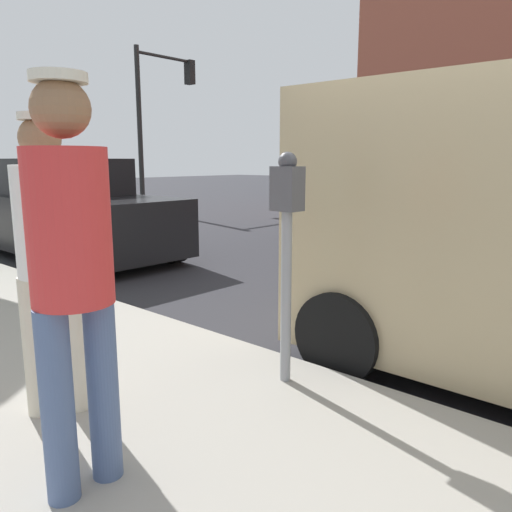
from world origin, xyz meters
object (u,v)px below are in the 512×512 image
pedestrian_in_white (48,247)px  parked_sedan_behind (69,213)px  parking_meter_near (287,229)px  pedestrian_in_red (72,263)px  traffic_light_corner (159,103)px

pedestrian_in_white → parked_sedan_behind: bearing=-119.2°
parking_meter_near → parked_sedan_behind: parking_meter_near is taller
parking_meter_near → parked_sedan_behind: bearing=-105.9°
parking_meter_near → parked_sedan_behind: (-1.69, -5.95, -0.43)m
pedestrian_in_red → parking_meter_near: bearing=-179.4°
parking_meter_near → pedestrian_in_red: (1.49, 0.01, 0.01)m
parking_meter_near → traffic_light_corner: size_ratio=0.29×
pedestrian_in_white → traffic_light_corner: size_ratio=0.33×
pedestrian_in_white → parking_meter_near: bearing=148.4°
parked_sedan_behind → traffic_light_corner: (-6.63, -5.91, 2.77)m
parking_meter_near → pedestrian_in_white: bearing=-31.6°
parking_meter_near → pedestrian_in_white: (1.21, -0.75, -0.05)m
parking_meter_near → traffic_light_corner: bearing=-125.1°
parking_meter_near → pedestrian_in_white: size_ratio=0.89×
pedestrian_in_red → pedestrian_in_white: bearing=-109.8°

